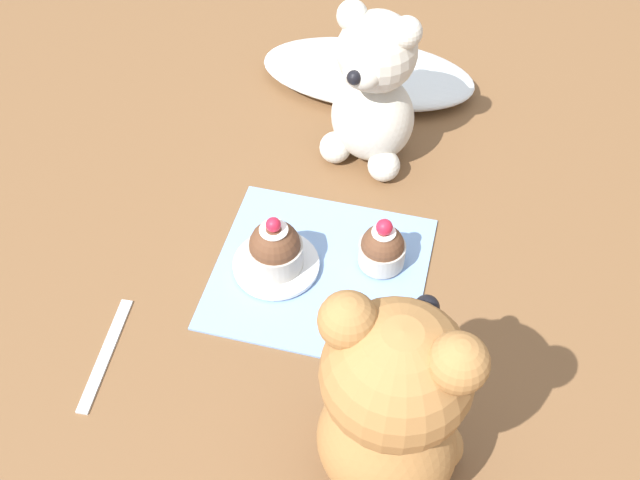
{
  "coord_description": "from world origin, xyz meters",
  "views": [
    {
      "loc": [
        0.12,
        -0.48,
        0.65
      ],
      "look_at": [
        0.0,
        0.0,
        0.06
      ],
      "focal_mm": 42.0,
      "sensor_mm": 36.0,
      "label": 1
    }
  ],
  "objects_px": {
    "teddy_bear_tan": "(392,409)",
    "saucer_plate": "(276,264)",
    "cupcake_near_tan_bear": "(275,248)",
    "cupcake_near_cream_bear": "(382,248)",
    "teddy_bear_cream": "(373,92)",
    "teaspoon": "(105,353)"
  },
  "relations": [
    {
      "from": "teddy_bear_tan",
      "to": "cupcake_near_cream_bear",
      "type": "height_order",
      "value": "teddy_bear_tan"
    },
    {
      "from": "cupcake_near_cream_bear",
      "to": "saucer_plate",
      "type": "relative_size",
      "value": 0.69
    },
    {
      "from": "teddy_bear_cream",
      "to": "cupcake_near_tan_bear",
      "type": "relative_size",
      "value": 2.88
    },
    {
      "from": "teddy_bear_cream",
      "to": "cupcake_near_tan_bear",
      "type": "height_order",
      "value": "teddy_bear_cream"
    },
    {
      "from": "saucer_plate",
      "to": "teaspoon",
      "type": "height_order",
      "value": "saucer_plate"
    },
    {
      "from": "teddy_bear_tan",
      "to": "cupcake_near_cream_bear",
      "type": "relative_size",
      "value": 3.74
    },
    {
      "from": "cupcake_near_tan_bear",
      "to": "teaspoon",
      "type": "relative_size",
      "value": 0.54
    },
    {
      "from": "cupcake_near_cream_bear",
      "to": "saucer_plate",
      "type": "xyz_separation_m",
      "value": [
        -0.11,
        -0.03,
        -0.02
      ]
    },
    {
      "from": "cupcake_near_cream_bear",
      "to": "teaspoon",
      "type": "xyz_separation_m",
      "value": [
        -0.24,
        -0.18,
        -0.03
      ]
    },
    {
      "from": "saucer_plate",
      "to": "cupcake_near_cream_bear",
      "type": "bearing_deg",
      "value": 17.44
    },
    {
      "from": "cupcake_near_tan_bear",
      "to": "cupcake_near_cream_bear",
      "type": "bearing_deg",
      "value": 17.44
    },
    {
      "from": "teddy_bear_cream",
      "to": "teddy_bear_tan",
      "type": "relative_size",
      "value": 0.84
    },
    {
      "from": "cupcake_near_tan_bear",
      "to": "teaspoon",
      "type": "xyz_separation_m",
      "value": [
        -0.14,
        -0.15,
        -0.03
      ]
    },
    {
      "from": "teddy_bear_tan",
      "to": "saucer_plate",
      "type": "distance_m",
      "value": 0.27
    },
    {
      "from": "saucer_plate",
      "to": "cupcake_near_tan_bear",
      "type": "distance_m",
      "value": 0.03
    },
    {
      "from": "teddy_bear_tan",
      "to": "teddy_bear_cream",
      "type": "bearing_deg",
      "value": -65.86
    },
    {
      "from": "cupcake_near_cream_bear",
      "to": "cupcake_near_tan_bear",
      "type": "height_order",
      "value": "cupcake_near_tan_bear"
    },
    {
      "from": "teddy_bear_tan",
      "to": "saucer_plate",
      "type": "relative_size",
      "value": 2.58
    },
    {
      "from": "cupcake_near_tan_bear",
      "to": "teaspoon",
      "type": "height_order",
      "value": "cupcake_near_tan_bear"
    },
    {
      "from": "teaspoon",
      "to": "cupcake_near_tan_bear",
      "type": "bearing_deg",
      "value": -47.46
    },
    {
      "from": "teaspoon",
      "to": "teddy_bear_cream",
      "type": "bearing_deg",
      "value": -33.97
    },
    {
      "from": "teddy_bear_cream",
      "to": "cupcake_near_tan_bear",
      "type": "distance_m",
      "value": 0.22
    }
  ]
}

